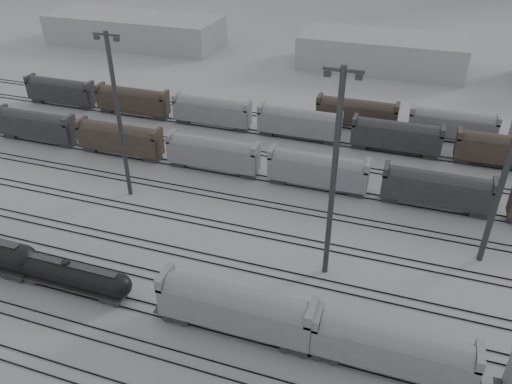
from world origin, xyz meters
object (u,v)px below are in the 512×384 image
(hopper_car_b, at_px, (393,348))
(light_mast_c, at_px, (334,174))
(hopper_car_a, at_px, (235,307))
(tank_car_b, at_px, (69,274))

(hopper_car_b, height_order, light_mast_c, light_mast_c)
(hopper_car_b, bearing_deg, hopper_car_a, 180.00)
(hopper_car_a, height_order, light_mast_c, light_mast_c)
(tank_car_b, bearing_deg, hopper_car_a, 0.00)
(tank_car_b, height_order, hopper_car_b, hopper_car_b)
(tank_car_b, distance_m, light_mast_c, 31.40)
(hopper_car_a, distance_m, hopper_car_b, 15.40)
(hopper_car_b, bearing_deg, light_mast_c, 125.16)
(hopper_car_a, relative_size, hopper_car_b, 1.08)
(light_mast_c, bearing_deg, hopper_car_b, -54.84)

